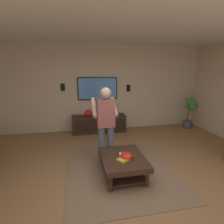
% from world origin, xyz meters
% --- Properties ---
extents(ground_plane, '(8.17, 8.17, 0.00)m').
position_xyz_m(ground_plane, '(0.00, 0.00, 0.00)').
color(ground_plane, olive).
extents(wall_back_tv, '(0.10, 7.01, 2.77)m').
position_xyz_m(wall_back_tv, '(3.11, 0.00, 1.38)').
color(wall_back_tv, '#C6B299').
rests_on(wall_back_tv, ground).
extents(ceiling_slab, '(6.32, 7.01, 0.10)m').
position_xyz_m(ceiling_slab, '(0.00, 0.00, 2.82)').
color(ceiling_slab, white).
extents(area_rug, '(2.43, 2.12, 0.01)m').
position_xyz_m(area_rug, '(0.40, -0.01, 0.01)').
color(area_rug, '#7A604C').
rests_on(area_rug, ground).
extents(coffee_table, '(1.00, 0.80, 0.40)m').
position_xyz_m(coffee_table, '(0.20, -0.01, 0.30)').
color(coffee_table, '#332116').
rests_on(coffee_table, ground).
extents(media_console, '(0.45, 1.70, 0.55)m').
position_xyz_m(media_console, '(2.77, 0.11, 0.28)').
color(media_console, '#332116').
rests_on(media_console, ground).
extents(tv, '(0.05, 1.27, 0.71)m').
position_xyz_m(tv, '(3.02, 0.11, 1.39)').
color(tv, black).
extents(person_standing, '(0.54, 0.54, 1.64)m').
position_xyz_m(person_standing, '(0.81, 0.21, 0.93)').
color(person_standing, '#4C5166').
rests_on(person_standing, ground).
extents(potted_plant_tall, '(0.34, 0.40, 1.09)m').
position_xyz_m(potted_plant_tall, '(2.59, -3.00, 0.69)').
color(potted_plant_tall, '#4C4C51').
rests_on(potted_plant_tall, ground).
extents(bowl, '(0.23, 0.23, 0.10)m').
position_xyz_m(bowl, '(0.13, -0.06, 0.45)').
color(bowl, red).
rests_on(bowl, coffee_table).
extents(remote_white, '(0.16, 0.07, 0.02)m').
position_xyz_m(remote_white, '(0.28, 0.01, 0.41)').
color(remote_white, white).
rests_on(remote_white, coffee_table).
extents(book, '(0.25, 0.27, 0.04)m').
position_xyz_m(book, '(0.07, 0.01, 0.42)').
color(book, gold).
rests_on(book, coffee_table).
extents(vase_round, '(0.22, 0.22, 0.22)m').
position_xyz_m(vase_round, '(2.74, 0.46, 0.66)').
color(vase_round, red).
rests_on(vase_round, media_console).
extents(wall_speaker_left, '(0.06, 0.12, 0.22)m').
position_xyz_m(wall_speaker_left, '(3.03, -0.92, 1.38)').
color(wall_speaker_left, black).
extents(wall_speaker_right, '(0.06, 0.12, 0.22)m').
position_xyz_m(wall_speaker_right, '(3.03, 1.19, 1.45)').
color(wall_speaker_right, black).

